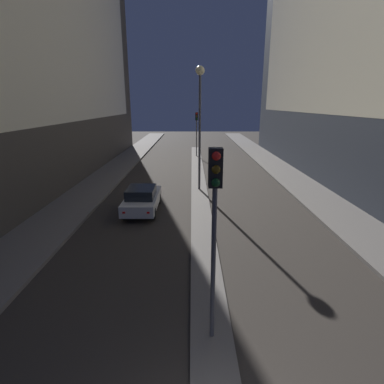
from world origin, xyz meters
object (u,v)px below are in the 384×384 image
Objects in this scene: street_lamp at (200,102)px; car_left_lane at (142,199)px; traffic_light_near at (215,207)px; traffic_light_mid at (197,124)px.

street_lamp is 7.80m from car_left_lane.
traffic_light_near is 1.00× the size of traffic_light_mid.
street_lamp is 1.97× the size of car_left_lane.
traffic_light_mid is (0.00, 28.85, 0.00)m from traffic_light_near.
traffic_light_near reaches higher than car_left_lane.
traffic_light_near is 11.00m from car_left_lane.
car_left_lane is at bearing -100.36° from traffic_light_mid.
traffic_light_near is 1.19× the size of car_left_lane.
street_lamp reaches higher than car_left_lane.
traffic_light_near is at bearing -90.00° from traffic_light_mid.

